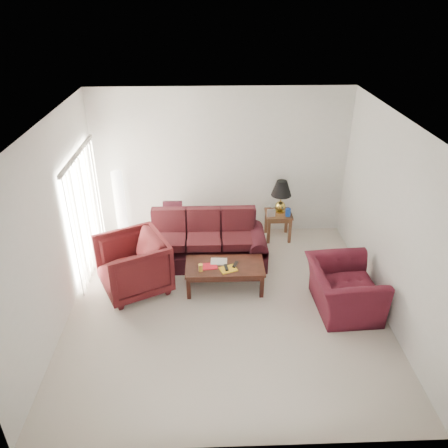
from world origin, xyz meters
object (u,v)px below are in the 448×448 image
Objects in this scene: armchair_right at (343,289)px; coffee_table at (225,276)px; end_table at (278,225)px; floor_lamp at (120,206)px; sofa at (204,240)px; armchair_left at (133,265)px.

armchair_right reaches higher than coffee_table.
floor_lamp reaches higher than end_table.
sofa is 1.43m from armchair_left.
sofa is 1.53× the size of floor_lamp.
end_table is 0.48× the size of armchair_right.
floor_lamp is 1.27× the size of armchair_right.
armchair_right reaches higher than end_table.
sofa is 0.93m from coffee_table.
armchair_left is 0.81× the size of coffee_table.
armchair_right is (0.71, -2.29, 0.10)m from end_table.
floor_lamp reaches higher than coffee_table.
armchair_left is 0.91× the size of armchair_right.
armchair_right is (2.21, -1.44, -0.08)m from sofa.
floor_lamp reaches higher than armchair_right.
end_table is 3.16m from armchair_left.
armchair_left reaches higher than sofa.
end_table is at bearing 14.28° from armchair_right.
coffee_table is (-1.15, -1.67, -0.05)m from end_table.
end_table is 0.43× the size of coffee_table.
floor_lamp is (-1.65, 0.90, 0.28)m from sofa.
end_table is at bearing -0.91° from floor_lamp.
end_table is at bearing 48.38° from coffee_table.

